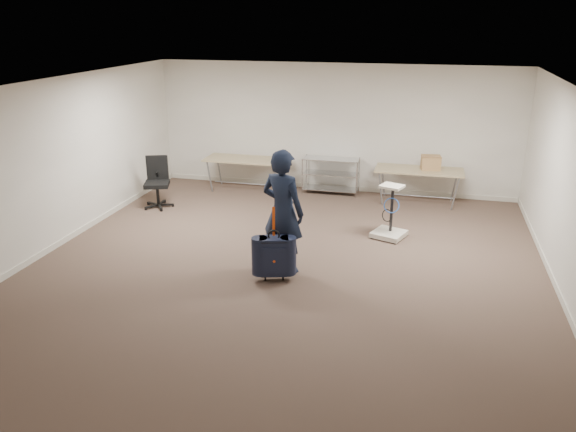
# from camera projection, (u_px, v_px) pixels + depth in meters

# --- Properties ---
(ground) EXTENTS (9.00, 9.00, 0.00)m
(ground) POSITION_uv_depth(u_px,v_px,m) (283.00, 271.00, 8.72)
(ground) COLOR #47352B
(ground) RESTS_ON ground
(room_shell) EXTENTS (8.00, 9.00, 9.00)m
(room_shell) POSITION_uv_depth(u_px,v_px,m) (303.00, 236.00, 9.97)
(room_shell) COLOR beige
(room_shell) RESTS_ON ground
(folding_table_left) EXTENTS (1.80, 0.75, 0.73)m
(folding_table_left) POSITION_uv_depth(u_px,v_px,m) (245.00, 161.00, 12.54)
(folding_table_left) COLOR #927E59
(folding_table_left) RESTS_ON ground
(folding_table_right) EXTENTS (1.80, 0.75, 0.73)m
(folding_table_right) POSITION_uv_depth(u_px,v_px,m) (419.00, 172.00, 11.67)
(folding_table_right) COLOR #927E59
(folding_table_right) RESTS_ON ground
(wire_shelf) EXTENTS (1.22, 0.47, 0.80)m
(wire_shelf) POSITION_uv_depth(u_px,v_px,m) (331.00, 174.00, 12.41)
(wire_shelf) COLOR silver
(wire_shelf) RESTS_ON ground
(person) EXTENTS (0.81, 0.66, 1.92)m
(person) POSITION_uv_depth(u_px,v_px,m) (283.00, 212.00, 8.44)
(person) COLOR black
(person) RESTS_ON ground
(suitcase) EXTENTS (0.47, 0.35, 1.16)m
(suitcase) POSITION_uv_depth(u_px,v_px,m) (274.00, 256.00, 8.28)
(suitcase) COLOR black
(suitcase) RESTS_ON ground
(office_chair) EXTENTS (0.63, 0.63, 1.04)m
(office_chair) POSITION_uv_depth(u_px,v_px,m) (158.00, 192.00, 11.57)
(office_chair) COLOR black
(office_chair) RESTS_ON ground
(equipment_cart) EXTENTS (0.68, 0.68, 0.97)m
(equipment_cart) POSITION_uv_depth(u_px,v_px,m) (390.00, 224.00, 9.96)
(equipment_cart) COLOR beige
(equipment_cart) RESTS_ON ground
(cardboard_box) EXTENTS (0.42, 0.34, 0.29)m
(cardboard_box) POSITION_uv_depth(u_px,v_px,m) (431.00, 163.00, 11.60)
(cardboard_box) COLOR #8B5C40
(cardboard_box) RESTS_ON folding_table_right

